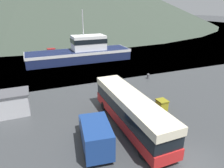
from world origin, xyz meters
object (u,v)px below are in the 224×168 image
object	(u,v)px
tour_bus	(130,110)
delivery_van	(95,134)
storage_bin	(162,105)
small_boat	(48,48)
dock_kiosk	(13,103)
fishing_boat	(82,52)

from	to	relation	value
tour_bus	delivery_van	distance (m)	4.29
tour_bus	storage_bin	bearing A→B (deg)	18.20
small_boat	dock_kiosk	bearing A→B (deg)	70.51
tour_bus	small_boat	world-z (taller)	tour_bus
dock_kiosk	storage_bin	bearing A→B (deg)	-19.65
small_boat	storage_bin	bearing A→B (deg)	94.33
tour_bus	fishing_boat	xyz separation A→B (m)	(1.99, 25.78, 0.07)
tour_bus	dock_kiosk	size ratio (longest dim) A/B	3.53
delivery_van	dock_kiosk	world-z (taller)	dock_kiosk
delivery_van	storage_bin	bearing A→B (deg)	28.66
tour_bus	fishing_boat	world-z (taller)	fishing_boat
tour_bus	delivery_van	bearing A→B (deg)	-157.68
tour_bus	dock_kiosk	bearing A→B (deg)	145.62
delivery_van	small_boat	xyz separation A→B (m)	(0.56, 41.30, -0.80)
storage_bin	tour_bus	bearing A→B (deg)	-161.59
fishing_boat	dock_kiosk	xyz separation A→B (m)	(-12.19, -18.86, -0.64)
delivery_van	fishing_boat	world-z (taller)	fishing_boat
tour_bus	dock_kiosk	world-z (taller)	tour_bus
fishing_boat	small_boat	distance (m)	14.95
delivery_van	fishing_boat	bearing A→B (deg)	86.16
dock_kiosk	small_boat	size ratio (longest dim) A/B	0.47
small_boat	fishing_boat	bearing A→B (deg)	103.41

